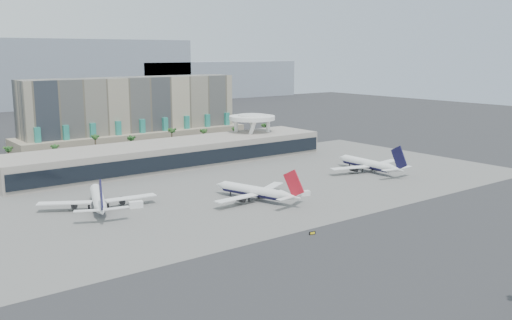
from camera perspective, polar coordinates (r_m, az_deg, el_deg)
ground at (r=204.88m, az=6.91°, el=-5.37°), size 900.00×900.00×0.00m
apron_pad at (r=245.82m, az=-2.07°, el=-2.57°), size 260.00×130.00×0.06m
mountain_ridge at (r=633.04m, az=-22.37°, el=7.53°), size 680.00×60.00×70.00m
hotel at (r=350.11m, az=-12.14°, el=3.98°), size 140.00×30.00×42.00m
terminal at (r=290.11m, az=-8.36°, el=0.69°), size 170.00×32.50×14.50m
saucer_structure at (r=323.20m, az=-0.40°, el=3.97°), size 26.00×26.00×21.89m
palm_row at (r=323.40m, az=-10.34°, el=2.37°), size 157.80×2.80×13.10m
airliner_left at (r=216.11m, az=-15.49°, el=-3.78°), size 41.17×42.59×15.24m
airliner_centre at (r=220.62m, az=-0.04°, el=-3.14°), size 39.37×40.81×14.45m
airliner_right at (r=278.25m, az=11.22°, el=-0.39°), size 43.01×44.34×15.30m
service_vehicle_a at (r=215.39m, az=-11.93°, el=-4.38°), size 5.54×3.71×2.48m
service_vehicle_b at (r=229.23m, az=4.92°, el=-3.33°), size 4.35×3.24×1.99m
taxiway_sign at (r=181.78m, az=5.65°, el=-7.28°), size 2.23×0.74×1.01m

